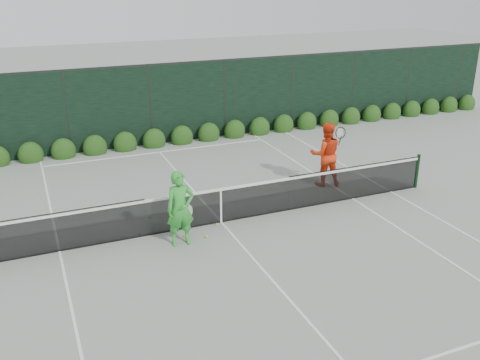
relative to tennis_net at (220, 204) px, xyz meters
name	(u,v)px	position (x,y,z in m)	size (l,w,h in m)	color
ground	(221,222)	(0.02, 0.00, -0.53)	(80.00, 80.00, 0.00)	gray
tennis_net	(220,204)	(0.00, 0.00, 0.00)	(12.90, 0.10, 1.07)	#113317
player_woman	(180,209)	(-1.28, -0.73, 0.40)	(0.69, 0.45, 1.87)	green
player_man	(326,154)	(3.95, 1.29, 0.47)	(1.16, 1.02, 2.00)	red
court_lines	(221,222)	(0.02, 0.00, -0.53)	(11.03, 23.83, 0.01)	white
windscreen_fence	(266,210)	(0.02, -2.71, 0.98)	(32.00, 21.07, 3.06)	black
hedge_row	(154,141)	(0.02, 7.15, -0.30)	(31.66, 0.65, 0.94)	#14330E
tennis_balls	(199,226)	(-0.60, -0.04, -0.50)	(4.98, 1.75, 0.07)	#BED42F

